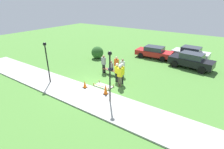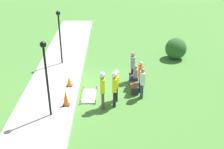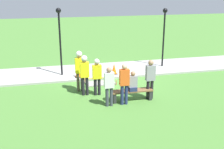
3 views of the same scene
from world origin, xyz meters
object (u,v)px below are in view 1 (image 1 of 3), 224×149
(worker_supervisor, at_px, (122,71))
(bystander_in_orange_shirt, at_px, (116,64))
(bystander_in_gray_shirt, at_px, (122,66))
(lamppost_far, at_px, (46,56))
(worker_trainee, at_px, (117,71))
(parked_car_black, at_px, (191,60))
(traffic_cone_near_patch, at_px, (85,84))
(bystander_in_white_shirt, at_px, (104,63))
(lamppost_near, at_px, (110,69))
(worker_assistant, at_px, (120,73))
(traffic_cone_far_patch, at_px, (106,89))
(person_seated_on_bench, at_px, (111,66))
(park_bench, at_px, (111,71))
(parked_car_silver, at_px, (191,53))
(parked_car_red, at_px, (154,52))

(worker_supervisor, xyz_separation_m, bystander_in_orange_shirt, (-1.47, 1.41, -0.12))
(bystander_in_gray_shirt, height_order, lamppost_far, lamppost_far)
(bystander_in_gray_shirt, bearing_deg, worker_trainee, -78.62)
(bystander_in_gray_shirt, bearing_deg, parked_car_black, 50.33)
(bystander_in_orange_shirt, height_order, parked_car_black, bystander_in_orange_shirt)
(traffic_cone_near_patch, distance_m, bystander_in_white_shirt, 3.72)
(worker_trainee, height_order, lamppost_near, lamppost_near)
(lamppost_far, xyz_separation_m, parked_car_black, (9.24, 10.68, -1.57))
(worker_assistant, bearing_deg, bystander_in_orange_shirt, 129.46)
(traffic_cone_far_patch, height_order, bystander_in_orange_shirt, bystander_in_orange_shirt)
(person_seated_on_bench, distance_m, bystander_in_white_shirt, 0.85)
(bystander_in_orange_shirt, relative_size, bystander_in_gray_shirt, 1.05)
(parked_car_black, bearing_deg, worker_supervisor, -112.58)
(park_bench, xyz_separation_m, worker_assistant, (2.08, -1.67, 0.86))
(traffic_cone_near_patch, height_order, worker_supervisor, worker_supervisor)
(lamppost_far, bearing_deg, person_seated_on_bench, 54.12)
(traffic_cone_far_patch, distance_m, person_seated_on_bench, 4.07)
(parked_car_silver, height_order, parked_car_red, parked_car_silver)
(worker_trainee, bearing_deg, parked_car_silver, 69.21)
(worker_supervisor, distance_m, parked_car_black, 8.33)
(worker_trainee, distance_m, lamppost_far, 5.99)
(park_bench, xyz_separation_m, parked_car_black, (5.94, 6.18, 0.49))
(bystander_in_white_shirt, height_order, parked_car_red, bystander_in_white_shirt)
(person_seated_on_bench, distance_m, bystander_in_orange_shirt, 0.55)
(park_bench, xyz_separation_m, person_seated_on_bench, (-0.01, 0.05, 0.49))
(traffic_cone_near_patch, bearing_deg, bystander_in_orange_shirt, 82.81)
(worker_assistant, xyz_separation_m, parked_car_silver, (3.18, 10.92, -0.40))
(worker_assistant, bearing_deg, traffic_cone_far_patch, -93.52)
(worker_supervisor, xyz_separation_m, parked_car_red, (-0.51, 8.45, -0.40))
(traffic_cone_near_patch, relative_size, lamppost_near, 0.16)
(worker_trainee, height_order, parked_car_black, worker_trainee)
(person_seated_on_bench, bearing_deg, bystander_in_white_shirt, -175.29)
(worker_trainee, distance_m, lamppost_near, 3.74)
(traffic_cone_far_patch, distance_m, bystander_in_white_shirt, 4.49)
(bystander_in_white_shirt, bearing_deg, worker_assistant, -29.69)
(bystander_in_gray_shirt, height_order, parked_car_black, bystander_in_gray_shirt)
(parked_car_silver, relative_size, parked_car_black, 0.93)
(traffic_cone_near_patch, xyz_separation_m, lamppost_near, (2.85, -0.51, 2.11))
(person_seated_on_bench, bearing_deg, lamppost_near, -56.01)
(person_seated_on_bench, relative_size, bystander_in_orange_shirt, 0.50)
(traffic_cone_near_patch, bearing_deg, parked_car_black, 58.49)
(traffic_cone_far_patch, xyz_separation_m, worker_trainee, (-0.60, 2.51, 0.52))
(park_bench, bearing_deg, parked_car_silver, 60.40)
(person_seated_on_bench, height_order, worker_assistant, worker_assistant)
(lamppost_near, bearing_deg, worker_assistant, 106.50)
(bystander_in_gray_shirt, height_order, parked_car_silver, bystander_in_gray_shirt)
(lamppost_near, bearing_deg, parked_car_silver, 79.58)
(bystander_in_gray_shirt, relative_size, lamppost_far, 0.49)
(park_bench, relative_size, bystander_in_orange_shirt, 1.01)
(park_bench, distance_m, worker_supervisor, 2.35)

